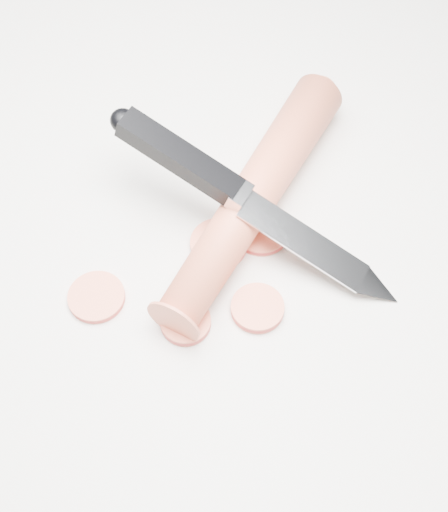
{
  "coord_description": "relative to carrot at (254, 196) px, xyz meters",
  "views": [
    {
      "loc": [
        0.01,
        -0.28,
        0.43
      ],
      "look_at": [
        0.01,
        -0.02,
        0.02
      ],
      "focal_mm": 50.0,
      "sensor_mm": 36.0,
      "label": 1
    }
  ],
  "objects": [
    {
      "name": "carrot_slice_1",
      "position": [
        0.01,
        -0.02,
        -0.02
      ],
      "size": [
        0.04,
        0.04,
        0.01
      ],
      "primitive_type": "cylinder",
      "color": "#E26243",
      "rests_on": "ground"
    },
    {
      "name": "carrot_slice_3",
      "position": [
        -0.11,
        -0.08,
        -0.02
      ],
      "size": [
        0.04,
        0.04,
        0.01
      ],
      "primitive_type": "cylinder",
      "color": "#E26243",
      "rests_on": "ground"
    },
    {
      "name": "kitchen_knife",
      "position": [
        0.0,
        -0.02,
        0.02
      ],
      "size": [
        0.21,
        0.12,
        0.08
      ],
      "primitive_type": null,
      "color": "silver",
      "rests_on": "ground"
    },
    {
      "name": "ground",
      "position": [
        -0.03,
        -0.03,
        -0.02
      ],
      "size": [
        2.4,
        2.4,
        0.0
      ],
      "primitive_type": "plane",
      "color": "silver",
      "rests_on": "ground"
    },
    {
      "name": "carrot_slice_4",
      "position": [
        -0.02,
        -0.03,
        -0.02
      ],
      "size": [
        0.04,
        0.04,
        0.01
      ],
      "primitive_type": "cylinder",
      "color": "#E26243",
      "rests_on": "ground"
    },
    {
      "name": "carrot",
      "position": [
        0.0,
        0.0,
        0.0
      ],
      "size": [
        0.13,
        0.22,
        0.03
      ],
      "primitive_type": "cylinder",
      "rotation": [
        1.57,
        0.0,
        -0.47
      ],
      "color": "#DB5939",
      "rests_on": "ground"
    },
    {
      "name": "carrot_slice_2",
      "position": [
        0.0,
        -0.08,
        -0.02
      ],
      "size": [
        0.04,
        0.04,
        0.01
      ],
      "primitive_type": "cylinder",
      "color": "#E26243",
      "rests_on": "ground"
    },
    {
      "name": "carrot_slice_0",
      "position": [
        -0.04,
        -0.09,
        -0.02
      ],
      "size": [
        0.03,
        0.03,
        0.01
      ],
      "primitive_type": "cylinder",
      "color": "#E26243",
      "rests_on": "ground"
    }
  ]
}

